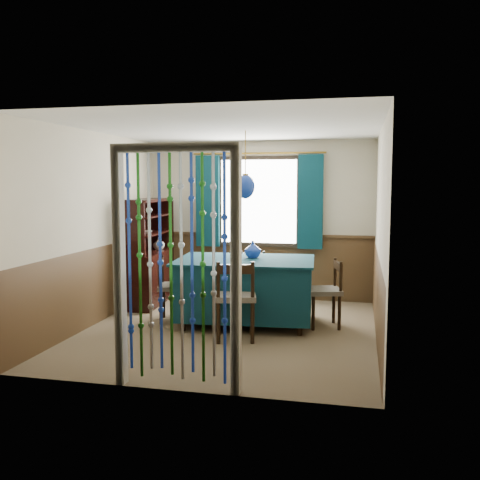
% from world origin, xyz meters
% --- Properties ---
extents(floor, '(4.00, 4.00, 0.00)m').
position_xyz_m(floor, '(0.00, 0.00, 0.00)').
color(floor, brown).
rests_on(floor, ground).
extents(ceiling, '(4.00, 4.00, 0.00)m').
position_xyz_m(ceiling, '(0.00, 0.00, 2.50)').
color(ceiling, silver).
rests_on(ceiling, ground).
extents(wall_back, '(3.60, 0.00, 3.60)m').
position_xyz_m(wall_back, '(0.00, 2.00, 1.25)').
color(wall_back, beige).
rests_on(wall_back, ground).
extents(wall_front, '(3.60, 0.00, 3.60)m').
position_xyz_m(wall_front, '(0.00, -2.00, 1.25)').
color(wall_front, beige).
rests_on(wall_front, ground).
extents(wall_left, '(0.00, 4.00, 4.00)m').
position_xyz_m(wall_left, '(-1.80, 0.00, 1.25)').
color(wall_left, beige).
rests_on(wall_left, ground).
extents(wall_right, '(0.00, 4.00, 4.00)m').
position_xyz_m(wall_right, '(1.80, 0.00, 1.25)').
color(wall_right, beige).
rests_on(wall_right, ground).
extents(wainscot_back, '(3.60, 0.00, 3.60)m').
position_xyz_m(wainscot_back, '(0.00, 1.99, 0.50)').
color(wainscot_back, '#49321C').
rests_on(wainscot_back, ground).
extents(wainscot_front, '(3.60, 0.00, 3.60)m').
position_xyz_m(wainscot_front, '(0.00, -1.99, 0.50)').
color(wainscot_front, '#49321C').
rests_on(wainscot_front, ground).
extents(wainscot_left, '(0.00, 4.00, 4.00)m').
position_xyz_m(wainscot_left, '(-1.79, 0.00, 0.50)').
color(wainscot_left, '#49321C').
rests_on(wainscot_left, ground).
extents(wainscot_right, '(0.00, 4.00, 4.00)m').
position_xyz_m(wainscot_right, '(1.79, 0.00, 0.50)').
color(wainscot_right, '#49321C').
rests_on(wainscot_right, ground).
extents(window, '(1.32, 0.12, 1.42)m').
position_xyz_m(window, '(0.00, 1.95, 1.55)').
color(window, black).
rests_on(window, wall_back).
extents(doorway, '(1.16, 0.12, 2.18)m').
position_xyz_m(doorway, '(0.00, -1.94, 1.05)').
color(doorway, silver).
rests_on(doorway, ground).
extents(dining_table, '(1.86, 1.36, 0.86)m').
position_xyz_m(dining_table, '(0.12, 0.37, 0.49)').
color(dining_table, '#0B2E39').
rests_on(dining_table, floor).
extents(chair_near, '(0.56, 0.55, 0.95)m').
position_xyz_m(chair_near, '(0.17, -0.38, 0.51)').
color(chair_near, black).
rests_on(chair_near, floor).
extents(chair_far, '(0.42, 0.40, 0.84)m').
position_xyz_m(chair_far, '(0.03, 1.18, 0.45)').
color(chair_far, black).
rests_on(chair_far, floor).
extents(chair_left, '(0.50, 0.52, 0.87)m').
position_xyz_m(chair_left, '(-0.85, 0.29, 0.46)').
color(chair_left, black).
rests_on(chair_left, floor).
extents(chair_right, '(0.50, 0.52, 0.87)m').
position_xyz_m(chair_right, '(1.17, 0.45, 0.46)').
color(chair_right, black).
rests_on(chair_right, floor).
extents(sideboard, '(0.49, 1.25, 1.60)m').
position_xyz_m(sideboard, '(-1.57, 1.20, 0.56)').
color(sideboard, black).
rests_on(sideboard, floor).
extents(pendant_lamp, '(0.25, 0.25, 0.86)m').
position_xyz_m(pendant_lamp, '(0.12, 0.37, 1.79)').
color(pendant_lamp, olive).
rests_on(pendant_lamp, ceiling).
extents(vase_table, '(0.23, 0.23, 0.20)m').
position_xyz_m(vase_table, '(0.19, 0.52, 0.96)').
color(vase_table, navy).
rests_on(vase_table, dining_table).
extents(bowl_shelf, '(0.26, 0.26, 0.05)m').
position_xyz_m(bowl_shelf, '(-1.51, 1.00, 1.12)').
color(bowl_shelf, beige).
rests_on(bowl_shelf, sideboard).
extents(vase_sideboard, '(0.23, 0.23, 0.21)m').
position_xyz_m(vase_sideboard, '(-1.51, 1.50, 0.90)').
color(vase_sideboard, beige).
rests_on(vase_sideboard, sideboard).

